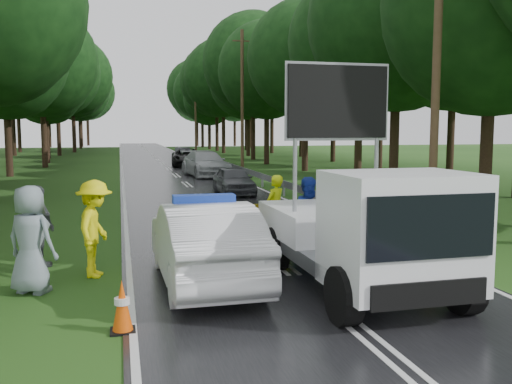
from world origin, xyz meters
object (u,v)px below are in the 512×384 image
object	(u,v)px
police_sedan	(204,243)
queue_car_third	(187,157)
barrier	(244,217)
queue_car_second	(206,164)
work_truck	(365,231)
officer	(275,209)
queue_car_first	(234,180)
civilian	(310,215)
queue_car_fourth	(183,155)

from	to	relation	value
police_sedan	queue_car_third	distance (m)	34.54
barrier	queue_car_second	xyz separation A→B (m)	(2.33, 22.11, -0.09)
work_truck	officer	xyz separation A→B (m)	(-0.36, 4.94, -0.26)
barrier	police_sedan	bearing A→B (deg)	-140.94
work_truck	queue_car_first	world-z (taller)	work_truck
police_sedan	barrier	world-z (taller)	police_sedan
officer	civilian	size ratio (longest dim) A/B	0.97
barrier	queue_car_third	xyz separation A→B (m)	(2.26, 31.75, -0.18)
civilian	queue_car_third	size ratio (longest dim) A/B	0.37
queue_car_fourth	officer	bearing A→B (deg)	-86.29
police_sedan	work_truck	world-z (taller)	work_truck
barrier	queue_car_second	bearing A→B (deg)	60.60
police_sedan	queue_car_third	size ratio (longest dim) A/B	0.97
barrier	queue_car_second	distance (m)	22.23
queue_car_first	queue_car_second	size ratio (longest dim) A/B	0.70
officer	civilian	bearing A→B (deg)	67.50
barrier	work_truck	bearing A→B (deg)	-93.30
work_truck	queue_car_third	world-z (taller)	work_truck
barrier	queue_car_fourth	distance (m)	37.84
civilian	queue_car_second	xyz separation A→B (m)	(0.77, 22.61, -0.15)
work_truck	barrier	distance (m)	4.21
police_sedan	queue_car_first	world-z (taller)	police_sedan
work_truck	queue_car_third	distance (m)	35.71
queue_car_first	civilian	bearing A→B (deg)	-93.11
civilian	queue_car_fourth	xyz separation A→B (m)	(1.00, 38.25, -0.30)
police_sedan	officer	world-z (taller)	officer
barrier	queue_car_third	bearing A→B (deg)	62.54
police_sedan	queue_car_fourth	bearing A→B (deg)	-96.90
officer	queue_car_first	size ratio (longest dim) A/B	0.48
queue_car_first	queue_car_second	xyz separation A→B (m)	(0.17, 10.01, 0.15)
police_sedan	civilian	world-z (taller)	civilian
queue_car_second	queue_car_first	bearing A→B (deg)	-97.45
police_sedan	barrier	distance (m)	2.93
queue_car_first	work_truck	bearing A→B (deg)	-92.91
work_truck	queue_car_second	size ratio (longest dim) A/B	1.00
barrier	civilian	size ratio (longest dim) A/B	1.39
work_truck	civilian	xyz separation A→B (m)	(0.11, 3.44, -0.23)
police_sedan	queue_car_second	world-z (taller)	police_sedan
officer	civilian	world-z (taller)	civilian
civilian	police_sedan	bearing A→B (deg)	-168.64
work_truck	officer	size ratio (longest dim) A/B	3.01
barrier	civilian	world-z (taller)	civilian
officer	queue_car_fourth	bearing A→B (deg)	-132.35
police_sedan	queue_car_first	xyz separation A→B (m)	(3.51, 14.70, -0.16)
officer	queue_car_fourth	size ratio (longest dim) A/B	0.47
barrier	queue_car_third	distance (m)	31.83
work_truck	barrier	world-z (taller)	work_truck
police_sedan	officer	xyz separation A→B (m)	(2.43, 3.60, 0.10)
officer	queue_car_first	xyz separation A→B (m)	(1.07, 11.10, -0.26)
work_truck	queue_car_second	xyz separation A→B (m)	(0.88, 26.05, -0.38)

